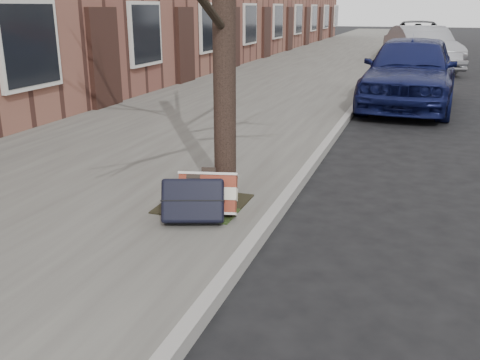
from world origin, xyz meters
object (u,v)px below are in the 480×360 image
(suitcase_navy, at_px, (193,200))
(car_near_mid, at_px, (421,48))
(suitcase_red, at_px, (208,194))
(car_near_front, at_px, (410,71))

(suitcase_navy, relative_size, car_near_mid, 0.13)
(suitcase_red, relative_size, car_near_mid, 0.13)
(car_near_front, bearing_deg, suitcase_navy, -99.21)
(car_near_front, xyz_separation_m, car_near_mid, (0.13, 7.60, -0.04))
(suitcase_red, bearing_deg, suitcase_navy, -115.32)
(suitcase_red, xyz_separation_m, car_near_front, (1.64, 7.67, 0.44))
(suitcase_red, bearing_deg, car_near_mid, 70.13)
(suitcase_red, xyz_separation_m, suitcase_navy, (-0.05, -0.24, 0.01))
(suitcase_navy, relative_size, car_near_front, 0.13)
(car_near_front, relative_size, car_near_mid, 1.02)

